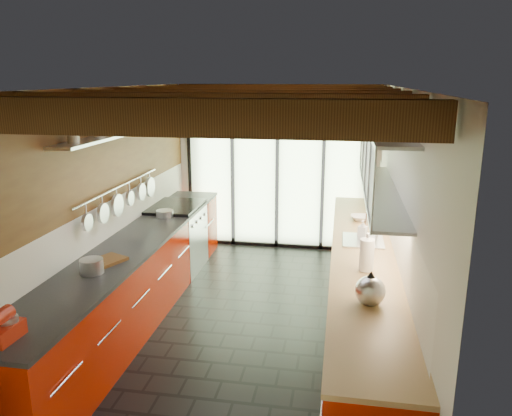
% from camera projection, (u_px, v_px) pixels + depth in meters
% --- Properties ---
extents(ground, '(5.50, 5.50, 0.00)m').
position_uv_depth(ground, '(245.00, 323.00, 5.66)').
color(ground, black).
rests_on(ground, ground).
extents(room_shell, '(5.50, 5.50, 5.50)m').
position_uv_depth(room_shell, '(245.00, 180.00, 5.24)').
color(room_shell, silver).
rests_on(room_shell, ground).
extents(ceiling_beams, '(3.14, 5.06, 4.90)m').
position_uv_depth(ceiling_beams, '(251.00, 100.00, 5.40)').
color(ceiling_beams, '#593316').
rests_on(ceiling_beams, ground).
extents(glass_door, '(2.95, 0.10, 2.90)m').
position_uv_depth(glass_door, '(277.00, 146.00, 7.81)').
color(glass_door, '#C6EAAD').
rests_on(glass_door, ground).
extents(left_counter, '(0.68, 5.00, 0.92)m').
position_uv_depth(left_counter, '(137.00, 278.00, 5.76)').
color(left_counter, '#A31600').
rests_on(left_counter, ground).
extents(range_stove, '(0.66, 0.90, 0.97)m').
position_uv_depth(range_stove, '(177.00, 238.00, 7.14)').
color(range_stove, silver).
rests_on(range_stove, ground).
extents(right_counter, '(0.68, 5.00, 0.92)m').
position_uv_depth(right_counter, '(362.00, 293.00, 5.34)').
color(right_counter, '#A31600').
rests_on(right_counter, ground).
extents(sink_assembly, '(0.45, 0.52, 0.43)m').
position_uv_depth(sink_assembly, '(364.00, 238.00, 5.59)').
color(sink_assembly, silver).
rests_on(sink_assembly, right_counter).
extents(upper_cabinets_right, '(0.34, 3.00, 3.00)m').
position_uv_depth(upper_cabinets_right, '(383.00, 161.00, 5.25)').
color(upper_cabinets_right, silver).
rests_on(upper_cabinets_right, ground).
extents(left_wall_fixtures, '(0.28, 2.60, 0.96)m').
position_uv_depth(left_wall_fixtures, '(122.00, 159.00, 5.69)').
color(left_wall_fixtures, silver).
rests_on(left_wall_fixtures, ground).
extents(stand_mixer, '(0.17, 0.28, 0.25)m').
position_uv_depth(stand_mixer, '(5.00, 327.00, 3.48)').
color(stand_mixer, red).
rests_on(stand_mixer, left_counter).
extents(pot_large, '(0.25, 0.25, 0.14)m').
position_uv_depth(pot_large, '(92.00, 266.00, 4.67)').
color(pot_large, silver).
rests_on(pot_large, left_counter).
extents(pot_small, '(0.27, 0.27, 0.09)m').
position_uv_depth(pot_small, '(165.00, 213.00, 6.57)').
color(pot_small, silver).
rests_on(pot_small, left_counter).
extents(cutting_board, '(0.39, 0.44, 0.03)m').
position_uv_depth(cutting_board, '(106.00, 261.00, 4.95)').
color(cutting_board, brown).
rests_on(cutting_board, left_counter).
extents(kettle, '(0.30, 0.34, 0.29)m').
position_uv_depth(kettle, '(370.00, 289.00, 4.02)').
color(kettle, silver).
rests_on(kettle, right_counter).
extents(paper_towel, '(0.18, 0.18, 0.37)m').
position_uv_depth(paper_towel, '(367.00, 255.00, 4.71)').
color(paper_towel, white).
rests_on(paper_towel, right_counter).
extents(soap_bottle, '(0.12, 0.12, 0.21)m').
position_uv_depth(soap_bottle, '(363.00, 229.00, 5.69)').
color(soap_bottle, silver).
rests_on(soap_bottle, right_counter).
extents(bowl, '(0.27, 0.27, 0.06)m').
position_uv_depth(bowl, '(360.00, 218.00, 6.41)').
color(bowl, silver).
rests_on(bowl, right_counter).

